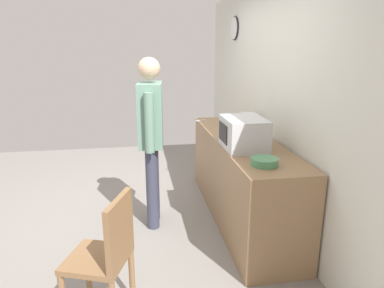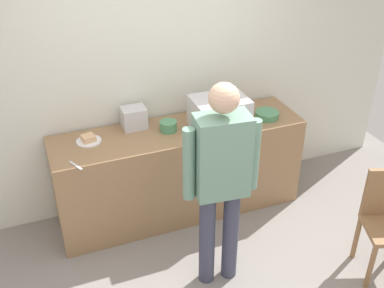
# 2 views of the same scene
# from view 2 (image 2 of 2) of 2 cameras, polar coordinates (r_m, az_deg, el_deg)

# --- Properties ---
(back_wall) EXTENTS (5.40, 0.13, 2.60)m
(back_wall) POSITION_cam_2_polar(r_m,az_deg,el_deg) (4.51, -5.03, 7.80)
(back_wall) COLOR silver
(back_wall) RESTS_ON ground_plane
(kitchen_counter) EXTENTS (2.38, 0.62, 0.93)m
(kitchen_counter) POSITION_cam_2_polar(r_m,az_deg,el_deg) (4.63, -1.53, -3.26)
(kitchen_counter) COLOR #93704C
(kitchen_counter) RESTS_ON ground_plane
(microwave) EXTENTS (0.50, 0.39, 0.30)m
(microwave) POSITION_cam_2_polar(r_m,az_deg,el_deg) (4.34, 3.33, 3.71)
(microwave) COLOR silver
(microwave) RESTS_ON kitchen_counter
(sandwich_plate) EXTENTS (0.22, 0.22, 0.07)m
(sandwich_plate) POSITION_cam_2_polar(r_m,az_deg,el_deg) (4.27, -12.38, 0.50)
(sandwich_plate) COLOR white
(sandwich_plate) RESTS_ON kitchen_counter
(salad_bowl) EXTENTS (0.16, 0.16, 0.09)m
(salad_bowl) POSITION_cam_2_polar(r_m,az_deg,el_deg) (4.35, -2.88, 2.18)
(salad_bowl) COLOR #4C8E60
(salad_bowl) RESTS_ON kitchen_counter
(cereal_bowl) EXTENTS (0.23, 0.23, 0.06)m
(cereal_bowl) POSITION_cam_2_polar(r_m,az_deg,el_deg) (4.63, 9.02, 3.53)
(cereal_bowl) COLOR #4C8E60
(cereal_bowl) RESTS_ON kitchen_counter
(toaster) EXTENTS (0.22, 0.18, 0.20)m
(toaster) POSITION_cam_2_polar(r_m,az_deg,el_deg) (4.40, -7.03, 3.17)
(toaster) COLOR silver
(toaster) RESTS_ON kitchen_counter
(fork_utensil) EXTENTS (0.15, 0.11, 0.01)m
(fork_utensil) POSITION_cam_2_polar(r_m,az_deg,el_deg) (4.63, 2.61, 3.51)
(fork_utensil) COLOR silver
(fork_utensil) RESTS_ON kitchen_counter
(spoon_utensil) EXTENTS (0.09, 0.16, 0.01)m
(spoon_utensil) POSITION_cam_2_polar(r_m,az_deg,el_deg) (3.96, -13.87, -2.54)
(spoon_utensil) COLOR silver
(spoon_utensil) RESTS_ON kitchen_counter
(person_standing) EXTENTS (0.59, 0.28, 1.79)m
(person_standing) POSITION_cam_2_polar(r_m,az_deg,el_deg) (3.54, 3.54, -3.72)
(person_standing) COLOR #3A3E53
(person_standing) RESTS_ON ground_plane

